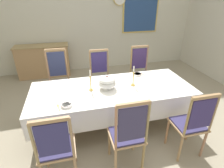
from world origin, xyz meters
TOP-DOWN VIEW (x-y plane):
  - ground at (0.00, 0.00)m, footprint 6.51×5.61m
  - back_wall at (0.00, 2.85)m, footprint 6.51×0.08m
  - dining_table at (0.00, -0.06)m, footprint 2.70×1.08m
  - tablecloth at (0.00, -0.06)m, footprint 2.72×1.10m
  - chair_south_a at (-0.92, -1.00)m, footprint 0.44×0.42m
  - chair_north_a at (-0.92, 0.89)m, footprint 0.44×0.42m
  - chair_south_b at (-0.03, -1.00)m, footprint 0.44×0.42m
  - chair_north_b at (-0.03, 0.89)m, footprint 0.44×0.42m
  - chair_south_c at (0.90, -1.00)m, footprint 0.44×0.42m
  - chair_north_c at (0.90, 0.89)m, footprint 0.44×0.42m
  - soup_tureen at (-0.09, -0.06)m, footprint 0.30×0.30m
  - candlestick_west at (-0.37, -0.06)m, footprint 0.07×0.07m
  - candlestick_east at (0.37, -0.06)m, footprint 0.07×0.07m
  - bowl_near_left at (-0.77, -0.44)m, footprint 0.16×0.16m
  - bowl_near_right at (0.60, 0.34)m, footprint 0.17×0.17m
  - spoon_primary at (-0.89, -0.41)m, footprint 0.05×0.18m
  - spoon_secondary at (0.71, 0.36)m, footprint 0.05×0.18m
  - sideboard at (-1.38, 2.53)m, footprint 1.44×0.48m
  - framed_painting at (1.59, 2.78)m, footprint 1.12×0.05m

SIDE VIEW (x-z plane):
  - ground at x=0.00m, z-range -0.04..0.00m
  - sideboard at x=-1.38m, z-range 0.00..0.91m
  - chair_south_a at x=-0.92m, z-range 0.03..1.10m
  - chair_south_c at x=0.90m, z-range 0.03..1.11m
  - chair_north_b at x=-0.03m, z-range 0.02..1.14m
  - chair_south_b at x=-0.03m, z-range 0.02..1.15m
  - chair_north_c at x=0.90m, z-range 0.02..1.16m
  - chair_north_a at x=-0.92m, z-range 0.01..1.20m
  - tablecloth at x=0.00m, z-range 0.47..0.84m
  - dining_table at x=0.00m, z-range 0.30..1.05m
  - spoon_primary at x=-0.89m, z-range 0.75..0.76m
  - spoon_secondary at x=0.71m, z-range 0.75..0.76m
  - bowl_near_right at x=0.60m, z-range 0.75..0.79m
  - bowl_near_left at x=-0.77m, z-range 0.75..0.79m
  - soup_tureen at x=-0.09m, z-range 0.75..0.98m
  - candlestick_east at x=0.37m, z-range 0.72..1.07m
  - candlestick_west at x=-0.37m, z-range 0.72..1.08m
  - framed_painting at x=1.59m, z-range 1.07..2.38m
  - back_wall at x=0.00m, z-range 0.00..3.48m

